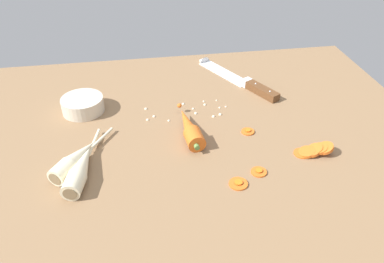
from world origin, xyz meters
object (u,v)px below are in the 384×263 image
Objects in this scene: carrot_slice_stray_far at (238,183)px; chefs_knife at (233,77)px; parsnip_mid_left at (75,160)px; carrot_slice_stack at (313,150)px; carrot_slice_stray_near at (259,171)px; carrot_slice_stray_mid at (248,131)px; prep_bowl at (83,104)px; parsnip_front at (81,169)px; whole_carrot at (189,128)px.

chefs_knife is at bearing 77.23° from carrot_slice_stray_far.
carrot_slice_stray_far is at bearing -18.31° from parsnip_mid_left.
carrot_slice_stack is at bearing 20.36° from carrot_slice_stray_far.
chefs_knife is 43.59cm from carrot_slice_stray_near.
carrot_slice_stray_mid is 43.97cm from prep_bowl.
carrot_slice_stray_far is at bearing -45.45° from prep_bowl.
chefs_knife is 57.44cm from parsnip_front.
carrot_slice_stack reaches higher than carrot_slice_stray_mid.
chefs_knife is at bearing 83.19° from carrot_slice_stray_near.
carrot_slice_stray_mid is 19.20cm from carrot_slice_stray_far.
whole_carrot is 27.23cm from parsnip_front.
chefs_knife reaches higher than carrot_slice_stray_near.
parsnip_front is at bearing -165.68° from carrot_slice_stray_mid.
carrot_slice_stray_near is (-14.18, -4.34, -0.60)cm from carrot_slice_stack.
whole_carrot reaches higher than carrot_slice_stack.
carrot_slice_stack is (9.02, -38.94, 0.31)cm from chefs_knife.
carrot_slice_stray_far is (32.25, -7.79, -1.62)cm from parsnip_front.
parsnip_mid_left is at bearing -141.51° from chefs_knife.
carrot_slice_stray_near is at bearing -38.77° from prep_bowl.
carrot_slice_stack is 2.76× the size of carrot_slice_stray_mid.
carrot_slice_stack is 20.79cm from carrot_slice_stray_far.
carrot_slice_stray_mid is (39.35, 10.05, -1.62)cm from parsnip_front.
carrot_slice_stack reaches higher than chefs_knife.
carrot_slice_stray_far is (-19.48, -7.23, -0.60)cm from carrot_slice_stack.
prep_bowl is at bearing 149.77° from whole_carrot.
carrot_slice_stack is 2.59× the size of carrot_slice_stray_near.
prep_bowl is (-53.15, 26.97, 1.19)cm from carrot_slice_stack.
carrot_slice_stray_far is at bearing -68.66° from whole_carrot.
carrot_slice_stray_far is at bearing -151.36° from carrot_slice_stray_near.
parsnip_mid_left is at bearing -170.64° from carrot_slice_stray_mid.
prep_bowl is (-38.97, 31.30, 1.79)cm from carrot_slice_stray_near.
carrot_slice_stray_mid and carrot_slice_stray_far have the same top height.
carrot_slice_stray_mid is 0.81× the size of carrot_slice_stray_far.
carrot_slice_stray_near is at bearing -163.00° from carrot_slice_stack.
chefs_knife is at bearing 83.23° from carrot_slice_stray_mid.
carrot_slice_stray_near is at bearing -7.43° from parsnip_front.
parsnip_mid_left is 41.29cm from carrot_slice_stray_mid.
parsnip_front is 51.75cm from carrot_slice_stack.
whole_carrot is at bearing 24.02° from parsnip_front.
parsnip_front is at bearing -86.93° from prep_bowl.
parsnip_front reaches higher than carrot_slice_stray_mid.
parsnip_mid_left is (-44.08, -35.05, 1.33)cm from chefs_knife.
parsnip_mid_left is 4.77× the size of carrot_slice_stray_far.
whole_carrot reaches higher than chefs_knife.
carrot_slice_stray_near is 50.02cm from prep_bowl.
parsnip_mid_left is 39.81cm from carrot_slice_stray_near.
parsnip_mid_left is 35.44cm from carrot_slice_stray_far.
carrot_slice_stray_near and carrot_slice_stray_mid have the same top height.
parsnip_front is at bearing -155.98° from whole_carrot.
parsnip_front reaches higher than carrot_slice_stray_near.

